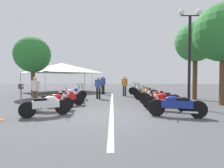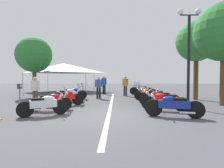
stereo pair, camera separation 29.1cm
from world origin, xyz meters
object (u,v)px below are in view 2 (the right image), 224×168
object	(u,v)px
motorcycle_left_row_1	(51,101)
bystander_2	(99,86)
bystander_1	(35,88)
bystander_0	(104,83)
motorcycle_right_row_4	(148,93)
motorcycle_right_row_3	(155,96)
motorcycle_left_row_3	(68,95)
motorcycle_left_row_4	(73,93)
motorcycle_right_row_6	(144,91)
street_lamp_twin_globe	(189,41)
traffic_cone_1	(176,100)
bystander_3	(125,84)
motorcycle_right_row_7	(141,90)
motorcycle_right_row_2	(159,98)
traffic_cone_2	(48,99)
roadside_tree_0	(34,55)
motorcycle_right_row_0	(173,105)
motorcycle_left_row_2	(65,98)
motorcycle_right_row_1	(164,101)
motorcycle_left_row_0	(44,105)
parking_meter	(20,93)
motorcycle_right_row_5	(147,92)
roadside_tree_1	(196,42)
roadside_tree_2	(224,32)
event_tent	(64,68)

from	to	relation	value
motorcycle_left_row_1	bystander_2	size ratio (longest dim) A/B	1.14
bystander_1	bystander_0	bearing A→B (deg)	-26.62
bystander_0	motorcycle_right_row_4	bearing A→B (deg)	-112.56
motorcycle_right_row_3	bystander_2	world-z (taller)	bystander_2
motorcycle_left_row_3	motorcycle_left_row_4	world-z (taller)	motorcycle_left_row_3
motorcycle_right_row_6	street_lamp_twin_globe	world-z (taller)	street_lamp_twin_globe
traffic_cone_1	bystander_3	bearing A→B (deg)	29.67
motorcycle_left_row_1	motorcycle_right_row_7	world-z (taller)	motorcycle_left_row_1
motorcycle_right_row_2	bystander_1	world-z (taller)	bystander_1
traffic_cone_2	roadside_tree_0	world-z (taller)	roadside_tree_0
motorcycle_right_row_0	motorcycle_right_row_4	xyz separation A→B (m)	(5.34, 0.04, -0.01)
motorcycle_left_row_4	roadside_tree_0	distance (m)	5.46
bystander_2	motorcycle_left_row_2	bearing A→B (deg)	148.25
motorcycle_right_row_1	bystander_2	distance (m)	5.98
motorcycle_left_row_0	motorcycle_right_row_6	bearing A→B (deg)	27.16
parking_meter	motorcycle_right_row_5	bearing A→B (deg)	50.29
traffic_cone_2	roadside_tree_1	bearing A→B (deg)	-76.63
motorcycle_left_row_4	motorcycle_right_row_2	distance (m)	6.05
motorcycle_right_row_3	roadside_tree_2	distance (m)	5.19
motorcycle_left_row_1	bystander_3	distance (m)	7.77
motorcycle_left_row_2	roadside_tree_2	bearing A→B (deg)	-25.89
motorcycle_left_row_4	motorcycle_right_row_4	size ratio (longest dim) A/B	0.94
motorcycle_left_row_3	motorcycle_left_row_4	xyz separation A→B (m)	(1.30, -0.01, -0.01)
motorcycle_left_row_2	traffic_cone_2	world-z (taller)	motorcycle_left_row_2
motorcycle_right_row_6	event_tent	bearing A→B (deg)	-9.89
bystander_0	bystander_3	xyz separation A→B (m)	(-1.60, -1.93, -0.05)
motorcycle_right_row_5	motorcycle_left_row_4	bearing A→B (deg)	33.41
traffic_cone_1	event_tent	distance (m)	13.50
motorcycle_left_row_2	motorcycle_right_row_3	bearing A→B (deg)	-15.00
motorcycle_right_row_0	bystander_0	xyz separation A→B (m)	(9.61, 3.42, 0.58)
motorcycle_left_row_1	street_lamp_twin_globe	world-z (taller)	street_lamp_twin_globe
motorcycle_left_row_2	street_lamp_twin_globe	bearing A→B (deg)	-33.29
traffic_cone_1	parking_meter	bearing A→B (deg)	108.92
street_lamp_twin_globe	roadside_tree_2	bearing A→B (deg)	-67.73
parking_meter	roadside_tree_0	size ratio (longest dim) A/B	0.26
motorcycle_right_row_7	bystander_0	distance (m)	3.51
motorcycle_right_row_4	bystander_0	world-z (taller)	bystander_0
traffic_cone_1	motorcycle_right_row_1	bearing A→B (deg)	148.54
roadside_tree_0	bystander_1	bearing A→B (deg)	-154.24
motorcycle_left_row_3	parking_meter	bearing A→B (deg)	-142.01
motorcycle_left_row_0	motorcycle_left_row_1	distance (m)	1.13
motorcycle_left_row_0	traffic_cone_1	size ratio (longest dim) A/B	2.93
motorcycle_right_row_3	bystander_0	distance (m)	6.72
motorcycle_left_row_2	motorcycle_right_row_5	bearing A→B (deg)	9.28
motorcycle_left_row_0	motorcycle_right_row_3	bearing A→B (deg)	6.67
motorcycle_right_row_7	motorcycle_right_row_5	bearing A→B (deg)	110.10
bystander_2	motorcycle_right_row_1	bearing A→B (deg)	-151.14
motorcycle_right_row_3	traffic_cone_2	bearing A→B (deg)	15.87
roadside_tree_1	motorcycle_left_row_1	bearing A→B (deg)	117.27
motorcycle_right_row_2	motorcycle_right_row_5	world-z (taller)	motorcycle_right_row_5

